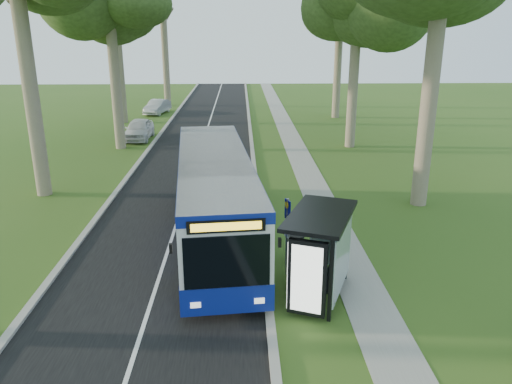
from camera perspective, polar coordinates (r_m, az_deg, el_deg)
ground at (r=17.59m, az=0.92°, el=-8.18°), size 120.00×120.00×0.00m
road at (r=27.04m, az=-7.51°, el=1.25°), size 7.00×100.00×0.02m
kerb_east at (r=26.89m, az=-0.07°, el=1.43°), size 0.25×100.00×0.12m
kerb_west at (r=27.59m, az=-14.76°, el=1.25°), size 0.25×100.00×0.12m
centre_line at (r=27.03m, az=-7.51°, el=1.27°), size 0.12×100.00×0.00m
footpath at (r=27.16m, az=6.27°, el=1.38°), size 1.50×100.00×0.02m
bus at (r=19.09m, az=-4.72°, el=-0.56°), size 3.79×12.54×3.27m
bus_stop_sign at (r=16.24m, az=3.59°, el=-4.15°), size 0.16×0.36×2.66m
bus_shelter at (r=14.59m, az=8.09°, el=-5.92°), size 2.71×3.52×2.68m
litter_bin at (r=17.56m, az=4.60°, el=-6.41°), size 0.58×0.58×1.02m
car_white at (r=38.04m, az=-13.24°, el=6.99°), size 1.80×4.40×1.49m
car_silver at (r=49.48m, az=-11.21°, el=9.53°), size 2.23×4.24×1.33m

